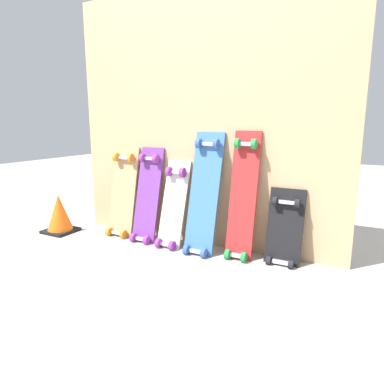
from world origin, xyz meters
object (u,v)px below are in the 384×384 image
at_px(skateboard_black, 284,232).
at_px(traffic_cone, 59,214).
at_px(skateboard_red, 242,200).
at_px(skateboard_natural, 123,195).
at_px(skateboard_white, 173,208).
at_px(skateboard_purple, 147,199).
at_px(skateboard_blue, 203,198).

bearing_deg(skateboard_black, traffic_cone, -172.66).
bearing_deg(traffic_cone, skateboard_red, 7.98).
bearing_deg(skateboard_natural, skateboard_white, -3.14).
xyz_separation_m(skateboard_natural, skateboard_black, (1.29, 0.02, -0.11)).
height_order(skateboard_purple, traffic_cone, skateboard_purple).
distance_m(skateboard_white, skateboard_blue, 0.27).
height_order(skateboard_natural, skateboard_purple, skateboard_purple).
xyz_separation_m(skateboard_red, traffic_cone, (-1.51, -0.21, -0.24)).
relative_size(skateboard_natural, skateboard_red, 0.85).
bearing_deg(traffic_cone, skateboard_black, 7.34).
bearing_deg(skateboard_red, skateboard_blue, -173.64).
distance_m(skateboard_purple, skateboard_black, 1.05).
xyz_separation_m(skateboard_natural, skateboard_blue, (0.74, -0.03, 0.06)).
height_order(skateboard_blue, traffic_cone, skateboard_blue).
bearing_deg(traffic_cone, skateboard_purple, 14.86).
bearing_deg(skateboard_red, skateboard_white, -177.20).
distance_m(skateboard_blue, traffic_cone, 1.27).
height_order(skateboard_natural, skateboard_red, skateboard_red).
height_order(skateboard_red, skateboard_black, skateboard_red).
relative_size(skateboard_natural, skateboard_black, 1.39).
xyz_separation_m(skateboard_purple, traffic_cone, (-0.74, -0.20, -0.17)).
bearing_deg(skateboard_blue, skateboard_purple, 178.00).
bearing_deg(skateboard_white, skateboard_purple, 177.03).
xyz_separation_m(skateboard_black, traffic_cone, (-1.79, -0.23, -0.05)).
height_order(skateboard_red, traffic_cone, skateboard_red).
xyz_separation_m(skateboard_purple, skateboard_black, (1.04, 0.03, -0.12)).
xyz_separation_m(skateboard_white, skateboard_blue, (0.25, -0.00, 0.11)).
height_order(skateboard_natural, skateboard_black, skateboard_natural).
bearing_deg(skateboard_white, traffic_cone, -169.30).
bearing_deg(skateboard_natural, skateboard_blue, -2.43).
xyz_separation_m(skateboard_red, skateboard_black, (0.28, 0.02, -0.18)).
bearing_deg(skateboard_black, skateboard_blue, -174.88).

